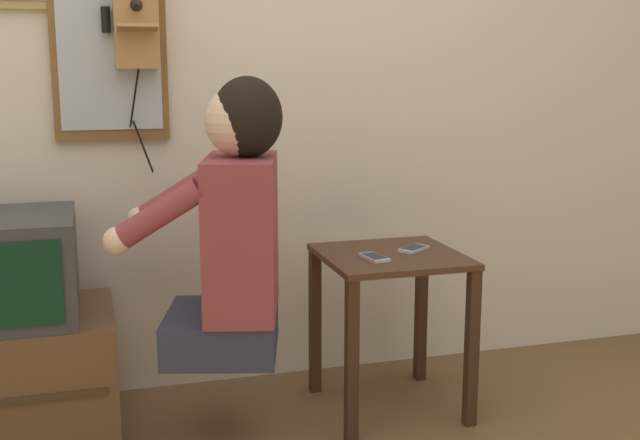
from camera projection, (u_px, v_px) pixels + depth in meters
wall_back at (216, 59)px, 3.02m from camera, size 6.80×0.05×2.55m
side_table at (390, 288)px, 2.90m from camera, size 0.49×0.49×0.59m
person at (234, 225)px, 2.59m from camera, size 0.60×0.53×0.91m
tv_stand at (11, 378)px, 2.70m from camera, size 0.69×0.53×0.43m
television at (6, 267)px, 2.62m from camera, size 0.45×0.49×0.34m
wall_phone_antique at (135, 13)px, 2.83m from camera, size 0.19×0.19×0.80m
wall_mirror at (108, 32)px, 2.86m from camera, size 0.41×0.03×0.77m
cell_phone_held at (374, 257)px, 2.79m from camera, size 0.08×0.13×0.01m
cell_phone_spare at (414, 249)px, 2.92m from camera, size 0.14×0.12×0.01m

